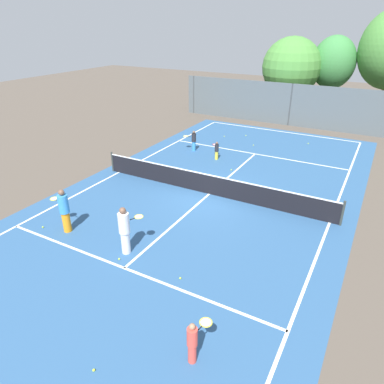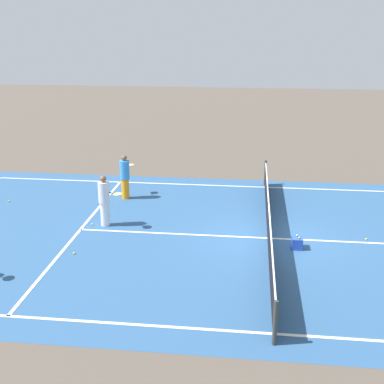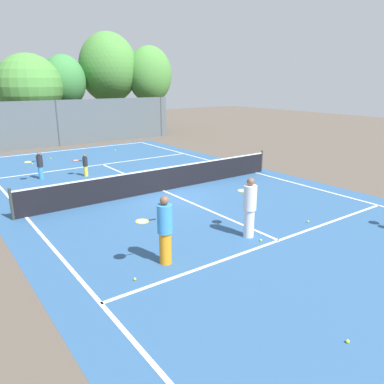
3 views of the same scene
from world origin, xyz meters
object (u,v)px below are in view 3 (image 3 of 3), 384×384
at_px(tennis_ball_4, 115,150).
at_px(tennis_ball_5, 261,240).
at_px(player_3, 249,207).
at_px(tennis_ball_0, 124,176).
at_px(tennis_ball_8, 348,341).
at_px(ball_crate, 165,180).
at_px(tennis_ball_9, 308,221).
at_px(player_1, 85,165).
at_px(player_4, 165,229).
at_px(tennis_ball_6, 32,164).
at_px(tennis_ball_7, 51,158).
at_px(tennis_ball_2, 135,279).
at_px(tennis_ball_1, 82,161).
at_px(player_0, 40,165).

bearing_deg(tennis_ball_4, tennis_ball_5, -100.21).
bearing_deg(tennis_ball_4, player_3, -100.67).
relative_size(tennis_ball_0, tennis_ball_8, 1.00).
relative_size(ball_crate, tennis_ball_9, 6.58).
xyz_separation_m(player_1, player_4, (-1.69, -10.04, 0.35)).
xyz_separation_m(player_1, tennis_ball_4, (4.18, 5.60, -0.54)).
xyz_separation_m(tennis_ball_6, tennis_ball_7, (1.28, 0.94, 0.00)).
height_order(tennis_ball_0, tennis_ball_9, same).
bearing_deg(tennis_ball_4, tennis_ball_6, -167.35).
distance_m(ball_crate, tennis_ball_2, 8.55).
xyz_separation_m(tennis_ball_6, tennis_ball_9, (5.07, -14.71, 0.00)).
relative_size(player_3, tennis_ball_4, 27.55).
relative_size(tennis_ball_0, tennis_ball_1, 1.00).
bearing_deg(tennis_ball_5, tennis_ball_0, 88.74).
relative_size(tennis_ball_4, tennis_ball_8, 1.00).
distance_m(ball_crate, tennis_ball_0, 2.49).
relative_size(player_3, tennis_ball_6, 27.55).
xyz_separation_m(ball_crate, tennis_ball_1, (-1.30, 6.98, -0.15)).
height_order(player_4, tennis_ball_8, player_4).
distance_m(player_0, tennis_ball_6, 3.76).
distance_m(tennis_ball_7, tennis_ball_9, 16.11).
xyz_separation_m(player_4, tennis_ball_0, (3.18, 8.84, -0.89)).
bearing_deg(player_1, tennis_ball_6, 108.25).
bearing_deg(tennis_ball_8, tennis_ball_4, 76.39).
xyz_separation_m(player_4, tennis_ball_2, (-1.04, -0.32, -0.89)).
relative_size(tennis_ball_1, tennis_ball_2, 1.00).
bearing_deg(tennis_ball_8, tennis_ball_2, 116.00).
xyz_separation_m(player_3, tennis_ball_8, (-1.93, -4.51, -0.90)).
bearing_deg(tennis_ball_4, tennis_ball_1, -145.48).
bearing_deg(tennis_ball_7, tennis_ball_2, -99.40).
distance_m(tennis_ball_5, tennis_ball_6, 15.11).
height_order(tennis_ball_7, tennis_ball_8, same).
relative_size(tennis_ball_4, tennis_ball_5, 1.00).
bearing_deg(tennis_ball_8, player_0, 94.61).
bearing_deg(ball_crate, tennis_ball_4, 78.84).
bearing_deg(tennis_ball_0, tennis_ball_2, -114.73).
distance_m(tennis_ball_2, tennis_ball_5, 4.02).
height_order(player_1, tennis_ball_8, player_1).
relative_size(tennis_ball_2, tennis_ball_4, 1.00).
bearing_deg(tennis_ball_9, player_0, 116.76).
height_order(player_1, tennis_ball_0, player_1).
distance_m(tennis_ball_0, tennis_ball_4, 7.31).
bearing_deg(tennis_ball_1, player_3, -89.34).
bearing_deg(tennis_ball_2, tennis_ball_6, 84.91).
relative_size(tennis_ball_2, tennis_ball_8, 1.00).
relative_size(tennis_ball_0, tennis_ball_6, 1.00).
distance_m(ball_crate, tennis_ball_9, 6.97).
bearing_deg(tennis_ball_7, player_3, -84.84).
distance_m(player_0, tennis_ball_8, 15.29).
distance_m(tennis_ball_4, tennis_ball_6, 5.75).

